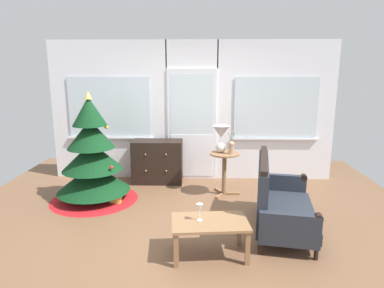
{
  "coord_description": "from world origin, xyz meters",
  "views": [
    {
      "loc": [
        0.2,
        -4.22,
        2.07
      ],
      "look_at": [
        0.05,
        0.55,
        1.0
      ],
      "focal_mm": 32.11,
      "sensor_mm": 36.0,
      "label": 1
    }
  ],
  "objects_px": {
    "coffee_table": "(210,226)",
    "side_table": "(224,165)",
    "dresser_cabinet": "(157,162)",
    "christmas_tree": "(92,163)",
    "flower_vase": "(231,147)",
    "wine_glass": "(200,208)",
    "settee_sofa": "(277,201)",
    "gift_box": "(116,199)",
    "table_lamp": "(221,135)"
  },
  "relations": [
    {
      "from": "coffee_table",
      "to": "side_table",
      "type": "bearing_deg",
      "value": 81.83
    },
    {
      "from": "dresser_cabinet",
      "to": "side_table",
      "type": "relative_size",
      "value": 1.27
    },
    {
      "from": "christmas_tree",
      "to": "side_table",
      "type": "height_order",
      "value": "christmas_tree"
    },
    {
      "from": "flower_vase",
      "to": "wine_glass",
      "type": "relative_size",
      "value": 1.79
    },
    {
      "from": "flower_vase",
      "to": "coffee_table",
      "type": "relative_size",
      "value": 0.39
    },
    {
      "from": "side_table",
      "to": "flower_vase",
      "type": "bearing_deg",
      "value": -30.96
    },
    {
      "from": "settee_sofa",
      "to": "side_table",
      "type": "height_order",
      "value": "settee_sofa"
    },
    {
      "from": "flower_vase",
      "to": "coffee_table",
      "type": "bearing_deg",
      "value": -101.48
    },
    {
      "from": "gift_box",
      "to": "christmas_tree",
      "type": "bearing_deg",
      "value": 156.78
    },
    {
      "from": "table_lamp",
      "to": "flower_vase",
      "type": "relative_size",
      "value": 1.26
    },
    {
      "from": "settee_sofa",
      "to": "wine_glass",
      "type": "xyz_separation_m",
      "value": [
        -1.0,
        -0.68,
        0.18
      ]
    },
    {
      "from": "dresser_cabinet",
      "to": "flower_vase",
      "type": "height_order",
      "value": "flower_vase"
    },
    {
      "from": "dresser_cabinet",
      "to": "flower_vase",
      "type": "xyz_separation_m",
      "value": [
        1.28,
        -0.67,
        0.44
      ]
    },
    {
      "from": "settee_sofa",
      "to": "table_lamp",
      "type": "xyz_separation_m",
      "value": [
        -0.67,
        1.24,
        0.62
      ]
    },
    {
      "from": "flower_vase",
      "to": "gift_box",
      "type": "relative_size",
      "value": 2.17
    },
    {
      "from": "side_table",
      "to": "settee_sofa",
      "type": "bearing_deg",
      "value": -62.97
    },
    {
      "from": "side_table",
      "to": "table_lamp",
      "type": "distance_m",
      "value": 0.5
    },
    {
      "from": "side_table",
      "to": "gift_box",
      "type": "distance_m",
      "value": 1.8
    },
    {
      "from": "christmas_tree",
      "to": "gift_box",
      "type": "xyz_separation_m",
      "value": [
        0.38,
        -0.16,
        -0.53
      ]
    },
    {
      "from": "settee_sofa",
      "to": "coffee_table",
      "type": "relative_size",
      "value": 1.79
    },
    {
      "from": "table_lamp",
      "to": "wine_glass",
      "type": "relative_size",
      "value": 2.26
    },
    {
      "from": "christmas_tree",
      "to": "flower_vase",
      "type": "bearing_deg",
      "value": 5.82
    },
    {
      "from": "settee_sofa",
      "to": "side_table",
      "type": "relative_size",
      "value": 2.23
    },
    {
      "from": "side_table",
      "to": "coffee_table",
      "type": "relative_size",
      "value": 0.8
    },
    {
      "from": "dresser_cabinet",
      "to": "side_table",
      "type": "height_order",
      "value": "dresser_cabinet"
    },
    {
      "from": "settee_sofa",
      "to": "wine_glass",
      "type": "relative_size",
      "value": 8.16
    },
    {
      "from": "side_table",
      "to": "wine_glass",
      "type": "distance_m",
      "value": 1.92
    },
    {
      "from": "coffee_table",
      "to": "dresser_cabinet",
      "type": "bearing_deg",
      "value": 109.97
    },
    {
      "from": "settee_sofa",
      "to": "side_table",
      "type": "xyz_separation_m",
      "value": [
        -0.61,
        1.2,
        0.13
      ]
    },
    {
      "from": "side_table",
      "to": "coffee_table",
      "type": "height_order",
      "value": "side_table"
    },
    {
      "from": "christmas_tree",
      "to": "settee_sofa",
      "type": "height_order",
      "value": "christmas_tree"
    },
    {
      "from": "dresser_cabinet",
      "to": "wine_glass",
      "type": "distance_m",
      "value": 2.61
    },
    {
      "from": "coffee_table",
      "to": "christmas_tree",
      "type": "bearing_deg",
      "value": 138.41
    },
    {
      "from": "christmas_tree",
      "to": "flower_vase",
      "type": "height_order",
      "value": "christmas_tree"
    },
    {
      "from": "christmas_tree",
      "to": "coffee_table",
      "type": "distance_m",
      "value": 2.43
    },
    {
      "from": "side_table",
      "to": "table_lamp",
      "type": "height_order",
      "value": "table_lamp"
    },
    {
      "from": "settee_sofa",
      "to": "flower_vase",
      "type": "bearing_deg",
      "value": 114.2
    },
    {
      "from": "settee_sofa",
      "to": "coffee_table",
      "type": "height_order",
      "value": "settee_sofa"
    },
    {
      "from": "side_table",
      "to": "table_lamp",
      "type": "relative_size",
      "value": 1.62
    },
    {
      "from": "christmas_tree",
      "to": "flower_vase",
      "type": "xyz_separation_m",
      "value": [
        2.18,
        0.22,
        0.22
      ]
    },
    {
      "from": "dresser_cabinet",
      "to": "gift_box",
      "type": "xyz_separation_m",
      "value": [
        -0.52,
        -1.06,
        -0.31
      ]
    },
    {
      "from": "table_lamp",
      "to": "gift_box",
      "type": "xyz_separation_m",
      "value": [
        -1.64,
        -0.49,
        -0.92
      ]
    },
    {
      "from": "flower_vase",
      "to": "coffee_table",
      "type": "xyz_separation_m",
      "value": [
        -0.37,
        -1.83,
        -0.48
      ]
    },
    {
      "from": "settee_sofa",
      "to": "dresser_cabinet",
      "type": "bearing_deg",
      "value": 134.71
    },
    {
      "from": "dresser_cabinet",
      "to": "coffee_table",
      "type": "bearing_deg",
      "value": -70.03
    },
    {
      "from": "wine_glass",
      "to": "table_lamp",
      "type": "bearing_deg",
      "value": 80.36
    },
    {
      "from": "table_lamp",
      "to": "settee_sofa",
      "type": "bearing_deg",
      "value": -61.54
    },
    {
      "from": "flower_vase",
      "to": "coffee_table",
      "type": "distance_m",
      "value": 1.93
    },
    {
      "from": "side_table",
      "to": "dresser_cabinet",
      "type": "bearing_deg",
      "value": 152.68
    },
    {
      "from": "table_lamp",
      "to": "side_table",
      "type": "bearing_deg",
      "value": -33.69
    }
  ]
}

